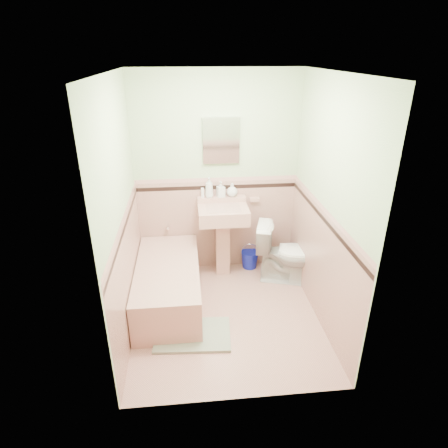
{
  "coord_description": "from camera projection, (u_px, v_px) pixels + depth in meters",
  "views": [
    {
      "loc": [
        -0.37,
        -3.36,
        2.67
      ],
      "look_at": [
        0.0,
        0.25,
        1.0
      ],
      "focal_mm": 30.47,
      "sensor_mm": 36.0,
      "label": 1
    }
  ],
  "objects": [
    {
      "name": "sink",
      "position": [
        223.0,
        242.0,
        4.77
      ],
      "size": [
        0.6,
        0.49,
        0.95
      ],
      "primitive_type": null,
      "color": "tan",
      "rests_on": "floor"
    },
    {
      "name": "accent_right",
      "position": [
        324.0,
        219.0,
        3.81
      ],
      "size": [
        0.0,
        2.2,
        2.2
      ],
      "primitive_type": "plane",
      "rotation": [
        1.57,
        0.0,
        -1.57
      ],
      "color": "black",
      "rests_on": "ground"
    },
    {
      "name": "accent_left",
      "position": [
        125.0,
        228.0,
        3.63
      ],
      "size": [
        0.0,
        2.2,
        2.2
      ],
      "primitive_type": "plane",
      "rotation": [
        1.57,
        0.0,
        1.57
      ],
      "color": "black",
      "rests_on": "ground"
    },
    {
      "name": "wainscot_left",
      "position": [
        130.0,
        274.0,
        3.84
      ],
      "size": [
        0.0,
        2.2,
        2.2
      ],
      "primitive_type": "plane",
      "rotation": [
        1.57,
        0.0,
        1.57
      ],
      "color": "tan",
      "rests_on": "ground"
    },
    {
      "name": "floor",
      "position": [
        226.0,
        316.0,
        4.19
      ],
      "size": [
        2.2,
        2.2,
        0.0
      ],
      "primitive_type": "plane",
      "color": "tan",
      "rests_on": "ground"
    },
    {
      "name": "bathtub",
      "position": [
        168.0,
        285.0,
        4.33
      ],
      "size": [
        0.7,
        1.5,
        0.45
      ],
      "primitive_type": "cube",
      "color": "tan",
      "rests_on": "floor"
    },
    {
      "name": "wall_back",
      "position": [
        217.0,
        177.0,
        4.66
      ],
      "size": [
        2.5,
        0.0,
        2.5
      ],
      "primitive_type": "plane",
      "rotation": [
        1.57,
        0.0,
        0.0
      ],
      "color": "#F9EDCB",
      "rests_on": "ground"
    },
    {
      "name": "cap_right",
      "position": [
        325.0,
        210.0,
        3.77
      ],
      "size": [
        0.0,
        2.2,
        2.2
      ],
      "primitive_type": "plane",
      "rotation": [
        1.57,
        0.0,
        -1.57
      ],
      "color": "tan",
      "rests_on": "ground"
    },
    {
      "name": "wainscot_front",
      "position": [
        242.0,
        342.0,
        2.95
      ],
      "size": [
        2.0,
        0.0,
        2.0
      ],
      "primitive_type": "plane",
      "rotation": [
        -1.57,
        0.0,
        0.0
      ],
      "color": "tan",
      "rests_on": "ground"
    },
    {
      "name": "medicine_cabinet",
      "position": [
        221.0,
        141.0,
        4.45
      ],
      "size": [
        0.43,
        0.04,
        0.54
      ],
      "primitive_type": "cube",
      "color": "white",
      "rests_on": "wall_back"
    },
    {
      "name": "bath_mat",
      "position": [
        193.0,
        335.0,
        3.89
      ],
      "size": [
        0.8,
        0.56,
        0.03
      ],
      "primitive_type": "cube",
      "rotation": [
        0.0,
        0.0,
        -0.07
      ],
      "color": "gray",
      "rests_on": "floor"
    },
    {
      "name": "wall_right",
      "position": [
        327.0,
        207.0,
        3.76
      ],
      "size": [
        0.0,
        2.5,
        2.5
      ],
      "primitive_type": "plane",
      "rotation": [
        1.57,
        0.0,
        -1.57
      ],
      "color": "#F9EDCB",
      "rests_on": "ground"
    },
    {
      "name": "soap_bottle_mid",
      "position": [
        221.0,
        189.0,
        4.67
      ],
      "size": [
        0.11,
        0.11,
        0.2
      ],
      "primitive_type": "imported",
      "rotation": [
        0.0,
        0.0,
        0.27
      ],
      "color": "#B2B2B2",
      "rests_on": "sink"
    },
    {
      "name": "accent_front",
      "position": [
        243.0,
        285.0,
        2.74
      ],
      "size": [
        2.0,
        0.0,
        2.0
      ],
      "primitive_type": "plane",
      "rotation": [
        -1.57,
        0.0,
        0.0
      ],
      "color": "black",
      "rests_on": "ground"
    },
    {
      "name": "soap_bottle_left",
      "position": [
        209.0,
        187.0,
        4.64
      ],
      "size": [
        0.11,
        0.11,
        0.25
      ],
      "primitive_type": "imported",
      "rotation": [
        0.0,
        0.0,
        -0.1
      ],
      "color": "#B2B2B2",
      "rests_on": "sink"
    },
    {
      "name": "cap_left",
      "position": [
        123.0,
        218.0,
        3.59
      ],
      "size": [
        0.0,
        2.2,
        2.2
      ],
      "primitive_type": "plane",
      "rotation": [
        1.57,
        0.0,
        1.57
      ],
      "color": "tan",
      "rests_on": "ground"
    },
    {
      "name": "accent_back",
      "position": [
        217.0,
        187.0,
        4.7
      ],
      "size": [
        2.0,
        0.0,
        2.0
      ],
      "primitive_type": "plane",
      "rotation": [
        1.57,
        0.0,
        0.0
      ],
      "color": "black",
      "rests_on": "ground"
    },
    {
      "name": "wainscot_back",
      "position": [
        217.0,
        225.0,
        4.92
      ],
      "size": [
        2.0,
        0.0,
        2.0
      ],
      "primitive_type": "plane",
      "rotation": [
        1.57,
        0.0,
        0.0
      ],
      "color": "tan",
      "rests_on": "ground"
    },
    {
      "name": "wall_front",
      "position": [
        244.0,
        271.0,
        2.67
      ],
      "size": [
        2.5,
        0.0,
        2.5
      ],
      "primitive_type": "plane",
      "rotation": [
        -1.57,
        0.0,
        0.0
      ],
      "color": "#F9EDCB",
      "rests_on": "ground"
    },
    {
      "name": "toilet",
      "position": [
        287.0,
        253.0,
        4.7
      ],
      "size": [
        0.83,
        0.61,
        0.76
      ],
      "primitive_type": "imported",
      "rotation": [
        0.0,
        0.0,
        1.29
      ],
      "color": "white",
      "rests_on": "floor"
    },
    {
      "name": "wainscot_right",
      "position": [
        319.0,
        264.0,
        4.03
      ],
      "size": [
        0.0,
        2.2,
        2.2
      ],
      "primitive_type": "plane",
      "rotation": [
        1.57,
        0.0,
        -1.57
      ],
      "color": "tan",
      "rests_on": "ground"
    },
    {
      "name": "cap_back",
      "position": [
        217.0,
        180.0,
        4.66
      ],
      "size": [
        2.0,
        0.0,
        2.0
      ],
      "primitive_type": "plane",
      "rotation": [
        1.57,
        0.0,
        0.0
      ],
      "color": "tan",
      "rests_on": "ground"
    },
    {
      "name": "shoe",
      "position": [
        178.0,
        336.0,
        3.81
      ],
      "size": [
        0.14,
        0.08,
        0.05
      ],
      "primitive_type": "cube",
      "rotation": [
        0.0,
        0.0,
        0.15
      ],
      "color": "#BF1E59",
      "rests_on": "bath_mat"
    },
    {
      "name": "cap_front",
      "position": [
        243.0,
        274.0,
        2.7
      ],
      "size": [
        2.0,
        0.0,
        2.0
      ],
      "primitive_type": "plane",
      "rotation": [
        -1.57,
        0.0,
        0.0
      ],
      "color": "tan",
      "rests_on": "ground"
    },
    {
      "name": "wall_left",
      "position": [
        121.0,
        215.0,
        3.57
      ],
      "size": [
        0.0,
        2.5,
        2.5
      ],
      "primitive_type": "plane",
      "rotation": [
        1.57,
        0.0,
        1.57
      ],
      "color": "#F9EDCB",
      "rests_on": "ground"
    },
    {
      "name": "tub_faucet",
      "position": [
        168.0,
        226.0,
        4.81
      ],
      "size": [
        0.04,
        0.12,
        0.04
      ],
      "primitive_type": "cylinder",
      "rotation": [
        1.57,
        0.0,
        0.0
      ],
      "color": "silver",
      "rests_on": "wall_back"
    },
    {
      "name": "soap_dish",
      "position": [
        254.0,
        199.0,
        4.79
      ],
      "size": [
        0.12,
        0.07,
        0.04
      ],
      "primitive_type": "cube",
      "color": "tan",
      "rests_on": "wall_back"
    },
    {
      "name": "sink_faucet",
      "position": [
        222.0,
        202.0,
        4.7
      ],
      "size": [
        0.02,
        0.02,
        0.1
      ],
      "primitive_type": "cylinder",
      "color": "silver",
      "rests_on": "sink"
    },
    {
      "name": "bucket",
      "position": [
        250.0,
        259.0,
        5.08
      ],
      "size": [
        0.27,
        0.27,
        0.23
      ],
      "primitive_type": null,
      "rotation": [
        0.0,
        0.0,
        -0.19
      ],
      "color": "#0E19A6",
      "rests_on": "floor"
    },
    {
      "name": "soap_bottle_right",
      "position": [
        232.0,
        190.0,
        4.69
      ],
      "size": [
        0.15,
        0.15,
        0.17
      ],
      "primitive_type": "imported",
      "rotation": [
        0.0,
        0.0,
        -0.11
      ],
      "color": "#B2B2B2",
      "rests_on": "sink"
    },
    {
      "name": "tube",
      "position": [
        203.0,
        193.0,
        4.66
      ],
      "size": [
        0.04,
        0.04,
        0.12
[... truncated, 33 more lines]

